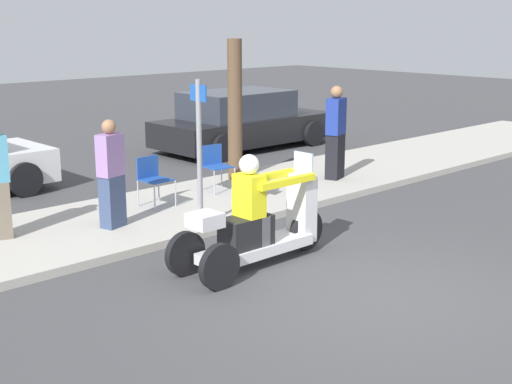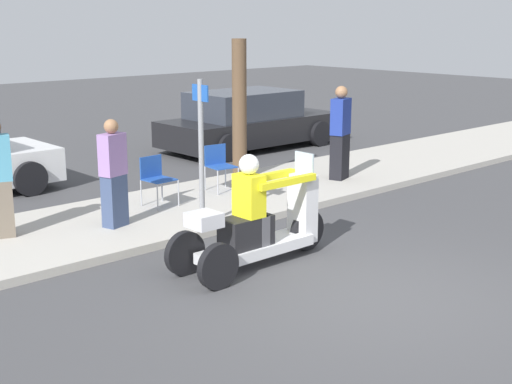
{
  "view_description": "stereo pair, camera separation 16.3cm",
  "coord_description": "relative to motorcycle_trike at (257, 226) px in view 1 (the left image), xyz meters",
  "views": [
    {
      "loc": [
        -6.41,
        -4.69,
        3.18
      ],
      "look_at": [
        -0.3,
        1.82,
        1.0
      ],
      "focal_mm": 50.0,
      "sensor_mm": 36.0,
      "label": 1
    },
    {
      "loc": [
        -6.29,
        -4.8,
        3.18
      ],
      "look_at": [
        -0.3,
        1.82,
        1.0
      ],
      "focal_mm": 50.0,
      "sensor_mm": 36.0,
      "label": 2
    }
  ],
  "objects": [
    {
      "name": "spectator_by_tree",
      "position": [
        -0.64,
        2.47,
        0.37
      ],
      "size": [
        0.44,
        0.33,
        1.63
      ],
      "color": "#38476B",
      "rests_on": "sidewalk_strip"
    },
    {
      "name": "ground_plane",
      "position": [
        0.29,
        -1.82,
        -0.53
      ],
      "size": [
        60.0,
        60.0,
        0.0
      ],
      "primitive_type": "plane",
      "color": "#424244"
    },
    {
      "name": "tree_trunk",
      "position": [
        2.92,
        3.72,
        0.93
      ],
      "size": [
        0.28,
        0.28,
        2.69
      ],
      "color": "brown",
      "rests_on": "sidewalk_strip"
    },
    {
      "name": "parked_car_lot_right",
      "position": [
        5.67,
        6.57,
        0.15
      ],
      "size": [
        4.64,
        2.1,
        1.44
      ],
      "color": "black",
      "rests_on": "ground"
    },
    {
      "name": "folding_chair_set_back",
      "position": [
        2.0,
        3.24,
        0.09
      ],
      "size": [
        0.52,
        0.52,
        0.82
      ],
      "color": "#A5A8AD",
      "rests_on": "sidewalk_strip"
    },
    {
      "name": "street_sign",
      "position": [
        0.37,
        1.63,
        0.78
      ],
      "size": [
        0.08,
        0.36,
        2.2
      ],
      "color": "gray",
      "rests_on": "sidewalk_strip"
    },
    {
      "name": "folding_chair_curbside",
      "position": [
        0.54,
        3.11,
        0.09
      ],
      "size": [
        0.49,
        0.49,
        0.82
      ],
      "color": "#A5A8AD",
      "rests_on": "sidewalk_strip"
    },
    {
      "name": "sidewalk_strip",
      "position": [
        0.29,
        2.78,
        -0.47
      ],
      "size": [
        28.0,
        2.8,
        0.12
      ],
      "color": "#B2ADA3",
      "rests_on": "ground"
    },
    {
      "name": "spectator_end_of_line",
      "position": [
        4.33,
        2.38,
        0.46
      ],
      "size": [
        0.49,
        0.38,
        1.81
      ],
      "color": "black",
      "rests_on": "sidewalk_strip"
    },
    {
      "name": "motorcycle_trike",
      "position": [
        0.0,
        0.0,
        0.0
      ],
      "size": [
        2.45,
        0.77,
        1.51
      ],
      "color": "black",
      "rests_on": "ground"
    }
  ]
}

